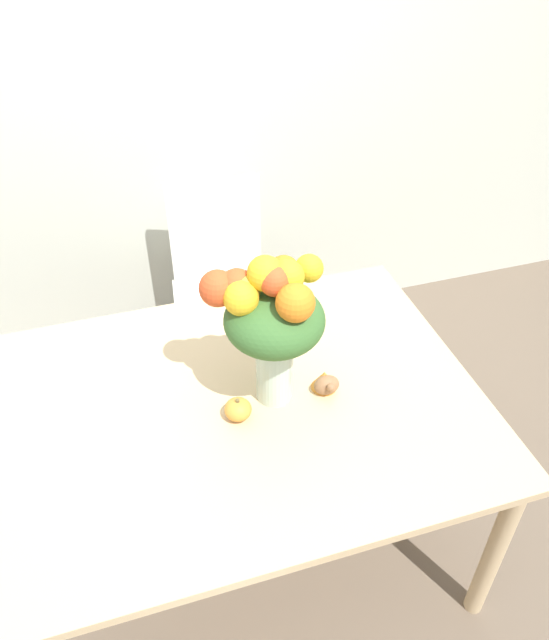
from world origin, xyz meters
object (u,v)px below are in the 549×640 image
(flower_vase, at_px, (271,316))
(pumpkin, at_px, (238,409))
(dining_chair_near_window, at_px, (221,287))
(turkey_figurine, at_px, (325,382))

(flower_vase, bearing_deg, pumpkin, -152.28)
(dining_chair_near_window, bearing_deg, turkey_figurine, -75.75)
(pumpkin, distance_m, turkey_figurine, 0.29)
(turkey_figurine, bearing_deg, dining_chair_near_window, 97.26)
(flower_vase, height_order, dining_chair_near_window, flower_vase)
(turkey_figurine, xyz_separation_m, dining_chair_near_window, (-0.12, 0.94, -0.27))
(pumpkin, distance_m, dining_chair_near_window, 1.02)
(flower_vase, relative_size, pumpkin, 6.07)
(flower_vase, bearing_deg, turkey_figurine, -11.79)
(turkey_figurine, height_order, dining_chair_near_window, dining_chair_near_window)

